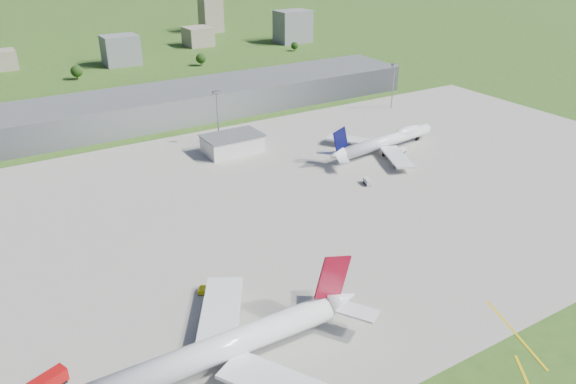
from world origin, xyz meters
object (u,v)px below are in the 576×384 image
airliner_red_twin (224,348)px  tug_yellow (202,290)px  van_white_far (402,151)px  airliner_blue_quad (386,141)px  fire_truck (48,382)px  van_white_near (367,182)px

airliner_red_twin → tug_yellow: (7.45, 30.75, -4.92)m
tug_yellow → van_white_far: (124.23, 53.81, 0.32)m
airliner_red_twin → van_white_far: airliner_red_twin is taller
tug_yellow → airliner_blue_quad: bearing=-26.1°
fire_truck → tug_yellow: bearing=-2.0°
airliner_red_twin → airliner_blue_quad: bearing=-144.1°
fire_truck → tug_yellow: fire_truck is taller
airliner_red_twin → van_white_far: (131.67, 84.57, -4.60)m
airliner_red_twin → van_white_near: (95.56, 65.12, -4.53)m
airliner_blue_quad → tug_yellow: (-119.49, -59.89, -4.12)m
airliner_blue_quad → van_white_far: 8.59m
fire_truck → airliner_blue_quad: bearing=3.1°
airliner_red_twin → airliner_blue_quad: airliner_red_twin is taller
airliner_blue_quad → van_white_far: airliner_blue_quad is taller
airliner_blue_quad → tug_yellow: airliner_blue_quad is taller
fire_truck → van_white_near: size_ratio=1.72×
airliner_red_twin → tug_yellow: airliner_red_twin is taller
airliner_blue_quad → fire_truck: (-164.29, -75.97, -3.12)m
van_white_near → tug_yellow: bearing=128.3°
van_white_near → van_white_far: size_ratio=1.07×
fire_truck → tug_yellow: 47.61m
tug_yellow → van_white_near: size_ratio=0.70×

